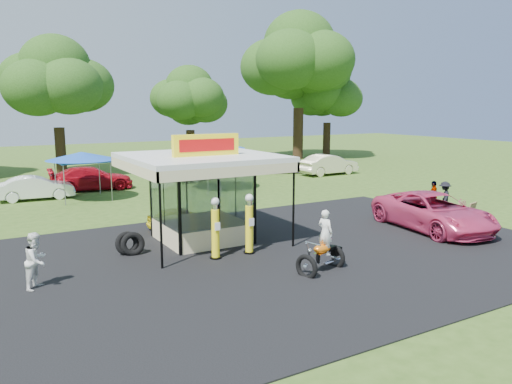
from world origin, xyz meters
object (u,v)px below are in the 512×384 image
gas_station_kiosk (201,196)px  bg_car_c (201,169)px  spectator_west (36,261)px  kiosk_car (181,218)px  pink_sedan (433,212)px  spectator_east_a (445,197)px  bg_car_e (329,165)px  spectator_east_b (433,196)px  bg_car_a (36,188)px  gas_pump_right (249,225)px  a_frame_sign (467,215)px  bg_car_b (91,178)px  tent_east (209,145)px  tent_west (82,156)px  motorcycle (324,247)px  gas_pump_left (215,230)px  bg_car_d (275,162)px

gas_station_kiosk → bg_car_c: bearing=66.2°
gas_station_kiosk → spectator_west: size_ratio=3.25×
kiosk_car → pink_sedan: bearing=-121.4°
spectator_east_a → bg_car_e: size_ratio=0.33×
spectator_east_b → bg_car_a: (-16.77, 13.39, -0.10)m
spectator_west → gas_pump_right: bearing=-53.5°
pink_sedan → gas_station_kiosk: bearing=167.2°
a_frame_sign → bg_car_b: 21.77m
spectator_west → tent_east: bearing=-3.8°
gas_pump_right → pink_sedan: gas_pump_right is taller
spectator_east_a → tent_west: (-14.62, 12.63, 1.66)m
a_frame_sign → bg_car_e: size_ratio=0.24×
tent_west → gas_pump_right: bearing=-78.3°
gas_station_kiosk → motorcycle: gas_station_kiosk is taller
gas_station_kiosk → tent_west: (-2.16, 11.39, 0.65)m
a_frame_sign → bg_car_b: bg_car_b is taller
bg_car_c → gas_pump_right: bearing=141.6°
a_frame_sign → motorcycle: bearing=176.0°
motorcycle → spectator_west: size_ratio=1.25×
tent_west → bg_car_e: bearing=3.7°
motorcycle → kiosk_car: (-1.84, 7.49, -0.32)m
gas_pump_left → gas_pump_right: gas_pump_right is taller
bg_car_e → kiosk_car: bearing=120.8°
pink_sedan → tent_east: tent_east is taller
kiosk_car → spectator_west: 7.72m
gas_pump_right → kiosk_car: bearing=98.7°
gas_pump_right → bg_car_d: 22.36m
kiosk_car → bg_car_d: size_ratio=0.50×
bg_car_b → gas_station_kiosk: bearing=-170.6°
tent_west → tent_east: bearing=-3.4°
pink_sedan → spectator_west: spectator_west is taller
gas_pump_left → bg_car_e: 22.57m
a_frame_sign → spectator_west: size_ratio=0.68×
spectator_east_a → kiosk_car: bearing=-56.1°
a_frame_sign → tent_west: tent_west is taller
spectator_east_b → bg_car_b: bearing=-79.4°
tent_east → pink_sedan: bearing=-75.6°
tent_west → spectator_west: bearing=-106.5°
pink_sedan → tent_east: size_ratio=1.28×
pink_sedan → bg_car_c: size_ratio=1.24×
pink_sedan → bg_car_e: (7.10, 15.97, -0.02)m
kiosk_car → bg_car_d: bearing=-44.6°
kiosk_car → bg_car_c: size_ratio=0.61×
a_frame_sign → tent_east: size_ratio=0.25×
bg_car_b → tent_east: bearing=-113.2°
kiosk_car → bg_car_d: 19.20m
a_frame_sign → bg_car_e: bearing=58.1°
bg_car_a → bg_car_b: bg_car_b is taller
spectator_east_b → bg_car_c: (-5.63, 15.76, 0.02)m
bg_car_c → spectator_west: bearing=123.8°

